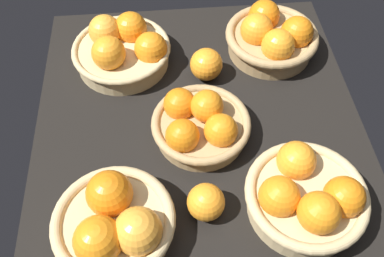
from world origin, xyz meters
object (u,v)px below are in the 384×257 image
at_px(basket_far_right, 306,197).
at_px(basket_near_right, 115,223).
at_px(loose_orange_back_gap, 206,202).
at_px(basket_far_left, 272,37).
at_px(loose_orange_front_gap, 206,64).
at_px(basket_near_left, 123,48).
at_px(basket_center, 200,124).

bearing_deg(basket_far_right, basket_near_right, -86.69).
bearing_deg(loose_orange_back_gap, basket_far_right, 86.26).
distance_m(basket_near_right, loose_orange_back_gap, 0.17).
xyz_separation_m(basket_far_left, loose_orange_front_gap, (0.07, -0.17, -0.01)).
bearing_deg(loose_orange_back_gap, loose_orange_front_gap, 173.55).
bearing_deg(basket_near_left, basket_far_right, 38.12).
bearing_deg(basket_near_right, basket_far_left, 140.50).
xyz_separation_m(basket_far_right, loose_orange_back_gap, (-0.01, -0.18, -0.01)).
relative_size(basket_near_left, basket_far_left, 1.04).
xyz_separation_m(loose_orange_front_gap, loose_orange_back_gap, (0.35, -0.04, -0.00)).
bearing_deg(basket_far_right, basket_center, -137.63).
bearing_deg(loose_orange_front_gap, basket_near_left, -109.09).
height_order(basket_near_right, basket_center, basket_near_right).
distance_m(basket_near_right, basket_center, 0.27).
distance_m(basket_near_right, basket_far_left, 0.59).
bearing_deg(basket_center, basket_far_right, 42.37).
relative_size(basket_near_left, loose_orange_front_gap, 3.08).
relative_size(basket_near_right, loose_orange_front_gap, 2.86).
bearing_deg(basket_center, basket_near_right, -39.40).
bearing_deg(basket_near_right, loose_orange_front_gap, 151.90).
distance_m(basket_far_left, basket_center, 0.32).
relative_size(basket_center, loose_orange_front_gap, 2.73).
relative_size(basket_near_right, loose_orange_back_gap, 3.09).
xyz_separation_m(basket_far_left, basket_center, (0.24, -0.20, -0.01)).
relative_size(basket_far_left, basket_center, 1.09).
bearing_deg(basket_near_left, basket_near_right, -1.15).
distance_m(basket_far_right, loose_orange_front_gap, 0.39).
distance_m(basket_center, loose_orange_front_gap, 0.17).
height_order(loose_orange_front_gap, loose_orange_back_gap, loose_orange_front_gap).
distance_m(basket_near_right, basket_near_left, 0.45).
bearing_deg(basket_far_right, loose_orange_back_gap, -93.74).
distance_m(basket_far_left, basket_far_right, 0.44).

